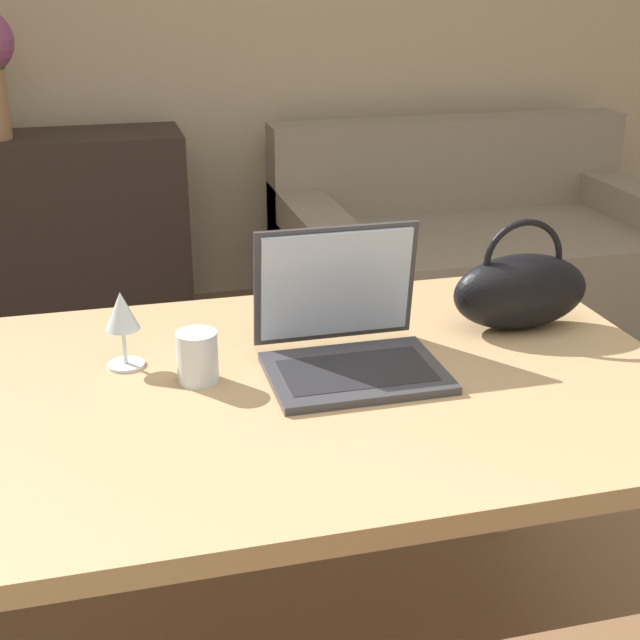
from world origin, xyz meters
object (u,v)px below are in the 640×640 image
Objects in this scene: couch at (472,256)px; wine_glass at (122,316)px; laptop at (346,330)px; handbag at (520,290)px; drinking_glass at (197,357)px.

couch is 2.41m from wine_glass.
laptop reaches higher than couch.
handbag is (0.41, 0.08, 0.02)m from laptop.
laptop reaches higher than drinking_glass.
couch is 4.97× the size of laptop.
handbag is at bearing 7.64° from drinking_glass.
drinking_glass is 0.65× the size of wine_glass.
drinking_glass is at bearing -38.95° from wine_glass.
couch is 2.24m from laptop.
laptop is 2.15× the size of wine_glass.
laptop reaches higher than wine_glass.
couch is 1.99m from handbag.
wine_glass is (-0.13, 0.10, 0.06)m from drinking_glass.
wine_glass is (-1.54, -1.78, 0.56)m from couch.
drinking_glass is at bearing -177.79° from laptop.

